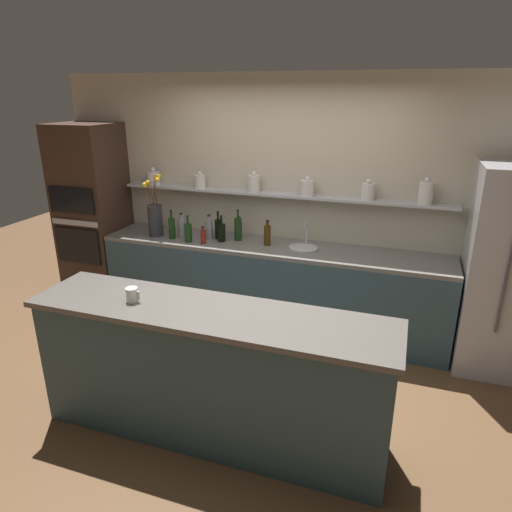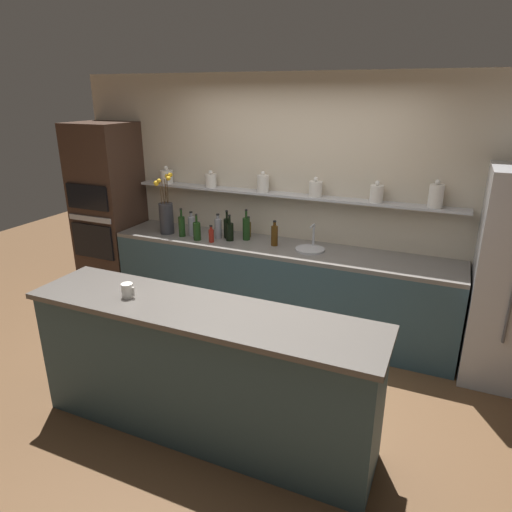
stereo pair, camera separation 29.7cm
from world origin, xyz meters
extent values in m
plane|color=brown|center=(0.00, 0.00, 0.00)|extent=(12.00, 12.00, 0.00)
cube|color=beige|center=(0.00, 1.60, 1.30)|extent=(5.20, 0.10, 2.60)
cube|color=#B7B7BC|center=(-0.09, 1.46, 1.41)|extent=(3.52, 0.18, 0.02)
cylinder|color=silver|center=(-1.55, 1.45, 1.49)|extent=(0.15, 0.15, 0.15)
sphere|color=silver|center=(-1.55, 1.45, 1.59)|extent=(0.05, 0.05, 0.05)
cylinder|color=silver|center=(-0.97, 1.45, 1.49)|extent=(0.12, 0.12, 0.14)
sphere|color=silver|center=(-0.97, 1.45, 1.58)|extent=(0.04, 0.04, 0.04)
cylinder|color=silver|center=(-0.35, 1.45, 1.51)|extent=(0.12, 0.12, 0.17)
sphere|color=silver|center=(-0.35, 1.45, 1.62)|extent=(0.04, 0.04, 0.04)
cylinder|color=silver|center=(0.22, 1.45, 1.50)|extent=(0.13, 0.13, 0.15)
sphere|color=silver|center=(0.22, 1.45, 1.60)|extent=(0.05, 0.05, 0.05)
cylinder|color=silver|center=(0.82, 1.45, 1.50)|extent=(0.13, 0.13, 0.16)
sphere|color=silver|center=(0.82, 1.45, 1.60)|extent=(0.04, 0.04, 0.04)
cylinder|color=silver|center=(1.34, 1.45, 1.53)|extent=(0.13, 0.13, 0.21)
sphere|color=silver|center=(1.34, 1.45, 1.65)|extent=(0.05, 0.05, 0.05)
cube|color=#334C56|center=(-0.09, 1.24, 0.44)|extent=(3.62, 0.62, 0.88)
cube|color=slate|center=(-0.09, 1.24, 0.90)|extent=(3.62, 0.62, 0.04)
cube|color=#334C56|center=(0.00, -0.50, 0.49)|extent=(2.52, 0.55, 0.98)
cube|color=#56514C|center=(0.00, -0.50, 1.00)|extent=(2.58, 0.61, 0.04)
cylinder|color=#4C4C51|center=(2.01, 0.83, 1.02)|extent=(0.02, 0.02, 1.02)
cube|color=#3D281E|center=(-2.26, 1.24, 1.04)|extent=(0.67, 0.62, 2.09)
cube|color=black|center=(-2.26, 0.92, 0.78)|extent=(0.57, 0.02, 0.40)
cube|color=black|center=(-2.26, 0.92, 1.30)|extent=(0.57, 0.02, 0.28)
cube|color=#B7B7BC|center=(-2.26, 0.92, 1.05)|extent=(0.59, 0.02, 0.06)
cylinder|color=#2D2D33|center=(-1.39, 1.16, 1.09)|extent=(0.16, 0.16, 0.34)
cylinder|color=#4C3319|center=(-1.39, 1.18, 1.40)|extent=(0.05, 0.01, 0.29)
sphere|color=yellow|center=(-1.39, 1.22, 1.55)|extent=(0.05, 0.05, 0.05)
cylinder|color=#4C3319|center=(-1.37, 1.17, 1.40)|extent=(0.01, 0.05, 0.27)
sphere|color=yellow|center=(-1.33, 1.17, 1.54)|extent=(0.05, 0.05, 0.05)
cylinder|color=#4C3319|center=(-1.37, 1.19, 1.41)|extent=(0.02, 0.02, 0.31)
sphere|color=yellow|center=(-1.34, 1.22, 1.57)|extent=(0.05, 0.05, 0.05)
cylinder|color=#4C3319|center=(-1.42, 1.13, 1.37)|extent=(0.04, 0.04, 0.22)
sphere|color=yellow|center=(-1.45, 1.11, 1.49)|extent=(0.06, 0.06, 0.06)
cylinder|color=#4C3319|center=(-1.40, 1.14, 1.39)|extent=(0.03, 0.02, 0.26)
sphere|color=yellow|center=(-1.41, 1.10, 1.52)|extent=(0.04, 0.04, 0.04)
cylinder|color=#B7B7BC|center=(0.25, 1.24, 0.93)|extent=(0.29, 0.29, 0.02)
cylinder|color=#B7B7BC|center=(0.25, 1.35, 1.05)|extent=(0.02, 0.02, 0.22)
cylinder|color=#B7B7BC|center=(0.25, 1.29, 1.16)|extent=(0.02, 0.12, 0.02)
cylinder|color=#193814|center=(-0.95, 1.08, 1.02)|extent=(0.08, 0.08, 0.19)
cylinder|color=#193814|center=(-0.95, 1.08, 1.15)|extent=(0.02, 0.02, 0.08)
cylinder|color=black|center=(-0.95, 1.08, 1.20)|extent=(0.03, 0.03, 0.01)
cylinder|color=#193814|center=(-1.17, 1.12, 1.03)|extent=(0.07, 0.07, 0.22)
cylinder|color=#193814|center=(-1.17, 1.12, 1.18)|extent=(0.02, 0.02, 0.08)
cylinder|color=black|center=(-1.17, 1.12, 1.23)|extent=(0.03, 0.03, 0.01)
cylinder|color=black|center=(-0.63, 1.21, 1.01)|extent=(0.08, 0.08, 0.19)
cylinder|color=black|center=(-0.63, 1.21, 1.15)|extent=(0.02, 0.02, 0.08)
cylinder|color=black|center=(-0.63, 1.21, 1.19)|extent=(0.03, 0.03, 0.01)
cylinder|color=gray|center=(-1.09, 1.20, 1.03)|extent=(0.07, 0.07, 0.21)
cylinder|color=gray|center=(-1.09, 1.20, 1.15)|extent=(0.03, 0.03, 0.04)
cylinder|color=black|center=(-1.09, 1.20, 1.18)|extent=(0.03, 0.03, 0.01)
cylinder|color=gray|center=(-0.78, 1.23, 1.02)|extent=(0.08, 0.08, 0.21)
cylinder|color=gray|center=(-0.78, 1.23, 1.15)|extent=(0.03, 0.03, 0.04)
cylinder|color=black|center=(-0.78, 1.23, 1.18)|extent=(0.03, 0.03, 0.01)
cylinder|color=black|center=(-0.70, 1.28, 1.02)|extent=(0.07, 0.07, 0.21)
cylinder|color=black|center=(-0.70, 1.28, 1.17)|extent=(0.02, 0.02, 0.08)
cylinder|color=black|center=(-0.70, 1.28, 1.22)|extent=(0.03, 0.03, 0.01)
cylinder|color=maroon|center=(-0.78, 1.08, 0.99)|extent=(0.06, 0.06, 0.13)
cylinder|color=maroon|center=(-0.78, 1.08, 1.07)|extent=(0.03, 0.03, 0.04)
cylinder|color=black|center=(-0.78, 1.08, 1.10)|extent=(0.03, 0.03, 0.01)
cylinder|color=#4C2D0C|center=(-0.13, 1.24, 1.02)|extent=(0.07, 0.07, 0.21)
cylinder|color=#4C2D0C|center=(-0.13, 1.24, 1.15)|extent=(0.03, 0.03, 0.04)
cylinder|color=black|center=(-0.13, 1.24, 1.18)|extent=(0.03, 0.03, 0.01)
cylinder|color=#47380A|center=(-0.50, 1.40, 1.00)|extent=(0.05, 0.05, 0.16)
cylinder|color=#47380A|center=(-0.50, 1.40, 1.11)|extent=(0.03, 0.03, 0.05)
cylinder|color=black|center=(-0.50, 1.40, 1.14)|extent=(0.03, 0.03, 0.01)
cylinder|color=#193814|center=(-0.48, 1.30, 1.04)|extent=(0.08, 0.08, 0.24)
cylinder|color=#193814|center=(-0.48, 1.30, 1.20)|extent=(0.02, 0.02, 0.08)
cylinder|color=black|center=(-0.48, 1.30, 1.25)|extent=(0.03, 0.03, 0.01)
cylinder|color=silver|center=(-0.56, -0.54, 1.07)|extent=(0.08, 0.08, 0.10)
cube|color=silver|center=(-0.51, -0.54, 1.07)|extent=(0.02, 0.01, 0.07)
camera|label=1|loc=(1.21, -3.02, 2.42)|focal=32.00mm
camera|label=2|loc=(1.49, -2.91, 2.42)|focal=32.00mm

